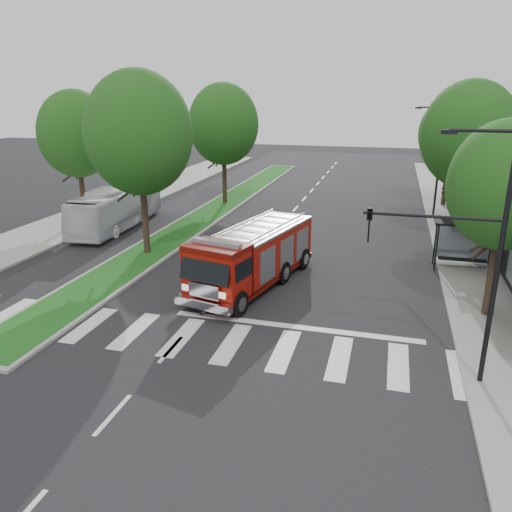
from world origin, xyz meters
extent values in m
plane|color=black|center=(0.00, 0.00, 0.00)|extent=(140.00, 140.00, 0.00)
cube|color=gray|center=(12.50, 10.00, 0.07)|extent=(5.00, 80.00, 0.15)
cube|color=gray|center=(-14.50, 10.00, 0.07)|extent=(5.00, 80.00, 0.15)
cube|color=gray|center=(-6.00, 18.00, 0.07)|extent=(3.00, 50.00, 0.14)
cube|color=#154A15|center=(-6.00, 18.00, 0.14)|extent=(2.60, 49.50, 0.02)
cylinder|color=black|center=(9.80, 7.40, 1.25)|extent=(0.08, 0.08, 2.50)
cylinder|color=black|center=(12.60, 7.40, 1.25)|extent=(0.08, 0.08, 2.50)
cylinder|color=black|center=(9.80, 8.60, 1.25)|extent=(0.08, 0.08, 2.50)
cylinder|color=black|center=(12.60, 8.60, 1.25)|extent=(0.08, 0.08, 2.50)
cube|color=black|center=(11.20, 8.00, 2.55)|extent=(3.20, 1.60, 0.12)
cube|color=#8C99A5|center=(11.20, 8.70, 1.30)|extent=(2.80, 0.04, 1.80)
cube|color=black|center=(11.20, 8.00, 0.55)|extent=(2.40, 0.40, 0.08)
cylinder|color=black|center=(11.50, 2.00, 1.87)|extent=(0.36, 0.36, 3.74)
ellipsoid|color=#1D3A0F|center=(11.50, 2.00, 5.53)|extent=(4.40, 4.40, 5.06)
cylinder|color=black|center=(11.50, 14.00, 2.20)|extent=(0.36, 0.36, 4.40)
ellipsoid|color=#1D3A0F|center=(11.50, 14.00, 6.50)|extent=(5.60, 5.60, 6.44)
cylinder|color=black|center=(11.50, 24.00, 1.98)|extent=(0.36, 0.36, 3.96)
ellipsoid|color=#1D3A0F|center=(11.50, 24.00, 5.85)|extent=(5.00, 5.00, 5.75)
cylinder|color=black|center=(-6.00, 6.00, 2.31)|extent=(0.36, 0.36, 4.62)
ellipsoid|color=#1D3A0F|center=(-6.00, 6.00, 6.83)|extent=(5.80, 5.80, 6.67)
cylinder|color=black|center=(-6.00, 20.00, 2.20)|extent=(0.36, 0.36, 4.40)
ellipsoid|color=#1D3A0F|center=(-6.00, 20.00, 6.50)|extent=(5.60, 5.60, 6.44)
cylinder|color=black|center=(-14.00, 12.00, 2.09)|extent=(0.36, 0.36, 4.18)
ellipsoid|color=#1D3A0F|center=(-14.00, 12.00, 6.17)|extent=(5.20, 5.20, 5.98)
cylinder|color=black|center=(10.50, -3.50, 4.00)|extent=(0.16, 0.16, 8.00)
cylinder|color=black|center=(9.60, -3.50, 7.90)|extent=(1.80, 0.10, 0.10)
cube|color=black|center=(8.70, -3.50, 7.85)|extent=(0.45, 0.20, 0.12)
cylinder|color=black|center=(8.50, -3.50, 5.40)|extent=(4.00, 0.10, 0.10)
imported|color=black|center=(6.70, -3.50, 5.00)|extent=(0.18, 0.22, 1.10)
cylinder|color=black|center=(10.50, 20.00, 4.00)|extent=(0.16, 0.16, 8.00)
cylinder|color=black|center=(9.60, 20.00, 7.90)|extent=(1.80, 0.10, 0.10)
cube|color=black|center=(8.70, 20.00, 7.85)|extent=(0.45, 0.20, 0.12)
cube|color=#5B0A04|center=(1.19, 3.03, 0.51)|extent=(4.44, 8.89, 0.25)
cube|color=maroon|center=(1.37, 3.82, 1.58)|extent=(3.97, 6.91, 2.03)
cube|color=maroon|center=(0.46, -0.04, 1.58)|extent=(2.89, 2.37, 2.13)
cube|color=#B2B2B7|center=(1.37, 3.82, 2.64)|extent=(3.97, 6.91, 0.12)
cylinder|color=#B2B2B7|center=(0.48, 4.03, 2.85)|extent=(1.50, 5.96, 0.10)
cylinder|color=#B2B2B7|center=(2.26, 3.61, 2.85)|extent=(1.50, 5.96, 0.10)
cube|color=silver|center=(0.19, -1.17, 0.61)|extent=(2.65, 0.96, 0.36)
cube|color=#8C99A5|center=(0.46, -0.04, 2.95)|extent=(2.26, 0.86, 0.18)
cylinder|color=black|center=(-0.75, -0.06, 0.56)|extent=(0.60, 1.17, 1.12)
cylinder|color=black|center=(1.53, -0.60, 0.56)|extent=(0.60, 1.17, 1.12)
cylinder|color=black|center=(0.24, 4.09, 0.56)|extent=(0.60, 1.17, 1.12)
cylinder|color=black|center=(2.51, 3.55, 0.56)|extent=(0.60, 1.17, 1.12)
cylinder|color=black|center=(0.80, 6.46, 0.56)|extent=(0.60, 1.17, 1.12)
cylinder|color=black|center=(3.07, 5.92, 0.56)|extent=(0.60, 1.17, 1.12)
imported|color=silver|center=(-10.76, 11.06, 1.41)|extent=(3.10, 10.29, 2.83)
camera|label=1|loc=(7.25, -18.79, 8.91)|focal=35.00mm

